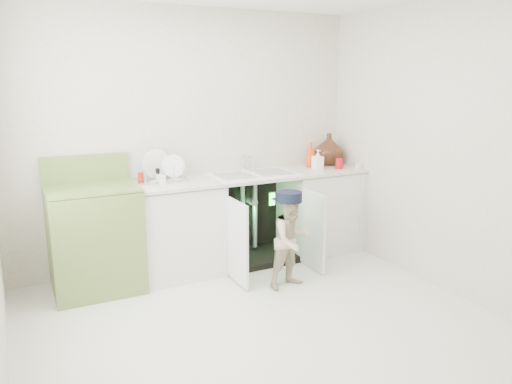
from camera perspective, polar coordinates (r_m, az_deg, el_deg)
ground at (r=4.01m, az=0.24°, el=-14.42°), size 3.50×3.50×0.00m
room_shell at (r=3.61m, az=0.26°, el=3.51°), size 6.00×5.50×1.26m
counter_run at (r=5.09m, az=-0.04°, el=-2.59°), size 2.44×1.02×1.24m
avocado_stove at (r=4.60m, az=-17.94°, el=-4.90°), size 0.75×0.65×1.17m
repair_worker at (r=4.45m, az=4.11°, el=-5.36°), size 0.47×0.61×0.88m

